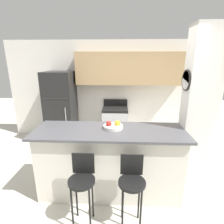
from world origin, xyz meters
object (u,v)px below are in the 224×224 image
object	(u,v)px
stove_range	(115,124)
bar_stool_right	(132,182)
refrigerator	(61,108)
bar_stool_left	(82,181)
fruit_bowl	(113,126)

from	to	relation	value
stove_range	bar_stool_right	world-z (taller)	stove_range
refrigerator	bar_stool_right	distance (m)	2.89
stove_range	bar_stool_left	world-z (taller)	stove_range
bar_stool_right	fruit_bowl	size ratio (longest dim) A/B	3.22
bar_stool_left	fruit_bowl	bearing A→B (deg)	61.08
stove_range	fruit_bowl	world-z (taller)	fruit_bowl
fruit_bowl	bar_stool_left	bearing A→B (deg)	-118.92
stove_range	bar_stool_right	xyz separation A→B (m)	(0.28, -2.44, 0.16)
bar_stool_right	stove_range	bearing A→B (deg)	96.51
stove_range	fruit_bowl	distance (m)	1.90
refrigerator	stove_range	bearing A→B (deg)	3.07
refrigerator	bar_stool_left	bearing A→B (deg)	-66.54
refrigerator	fruit_bowl	xyz separation A→B (m)	(1.38, -1.72, 0.21)
fruit_bowl	stove_range	bearing A→B (deg)	90.77
refrigerator	bar_stool_left	world-z (taller)	refrigerator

